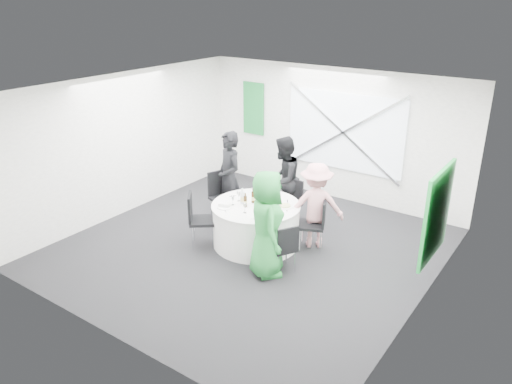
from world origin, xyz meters
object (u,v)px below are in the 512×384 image
Objects in this scene: banquet_table at (256,224)px; chair_back_right at (317,221)px; chair_front_right at (285,245)px; clear_water_bottle at (243,198)px; chair_back at (291,199)px; chair_front_left at (197,216)px; person_woman_green at (267,224)px; chair_back_left at (221,192)px; person_man_back at (283,180)px; person_woman_pink at (316,205)px; green_water_bottle at (269,199)px; person_man_back_left at (229,178)px.

banquet_table is 1.67× the size of chair_back_right.
clear_water_bottle is at bearing -81.18° from chair_front_right.
chair_front_left is at bearing -113.49° from chair_back.
chair_back_left is at bearing 13.48° from person_woman_green.
chair_back_right is at bearing -68.92° from chair_back_left.
person_man_back reaches higher than clear_water_bottle.
green_water_bottle is (-0.68, -0.44, 0.11)m from person_woman_pink.
chair_back_right is 0.52× the size of person_man_back_left.
chair_front_right is 0.48m from person_woman_green.
chair_back_right is at bearing 22.95° from green_water_bottle.
chair_front_right is at bearing -94.59° from chair_back_left.
green_water_bottle is 1.06× the size of clear_water_bottle.
person_woman_pink is (1.03, -0.57, -0.08)m from person_man_back.
person_man_back_left is 1.22m from green_water_bottle.
person_woman_pink is 5.03× the size of green_water_bottle.
chair_back_right reaches higher than chair_back.
chair_front_right is (2.06, -0.97, -0.10)m from chair_back_left.
green_water_bottle is at bearing 11.18° from person_man_back.
person_man_back reaches higher than chair_back.
chair_front_left is 0.58× the size of person_man_back.
person_woman_pink is at bearing 33.13° from green_water_bottle.
chair_back is 0.92× the size of chair_front_left.
person_woman_pink is (2.00, 0.13, 0.18)m from chair_back_left.
chair_back_right is at bearing -57.48° from person_woman_green.
person_man_back is at bearing -33.26° from chair_back_left.
person_woman_green is at bearing -23.79° from chair_front_right.
person_woman_pink is at bearing 53.05° from person_man_back.
chair_front_left is (-0.81, -0.63, 0.19)m from banquet_table.
chair_front_right is 2.21m from person_man_back_left.
chair_front_right is 0.86× the size of chair_front_left.
green_water_bottle is (-0.51, 0.83, 0.01)m from person_woman_green.
chair_front_right is at bearing -56.90° from chair_back.
chair_front_left is 0.56× the size of person_woman_green.
person_man_back_left is at bearing 142.13° from clear_water_bottle.
clear_water_bottle is (-0.31, -1.13, 0.34)m from chair_back.
chair_back_right is 0.91m from green_water_bottle.
person_man_back_left is at bearing -30.03° from chair_front_left.
chair_back is 0.96× the size of chair_back_right.
banquet_table is at bearing -0.00° from person_woman_pink.
banquet_table is 0.92× the size of person_man_back.
chair_back_left reaches higher than chair_back.
person_woman_green is (-0.27, -1.16, 0.32)m from chair_back_right.
person_woman_pink is at bearing 28.84° from person_man_back_left.
person_woman_green is 6.03× the size of clear_water_bottle.
chair_front_left reaches higher than chair_back.
person_woman_pink reaches higher than clear_water_bottle.
chair_front_right is (0.85, -1.58, -0.04)m from chair_back.
chair_back is 1.00m from green_water_bottle.
person_woman_green is (0.86, -1.85, 0.02)m from person_man_back.
person_man_back_left is 1.07× the size of person_man_back.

